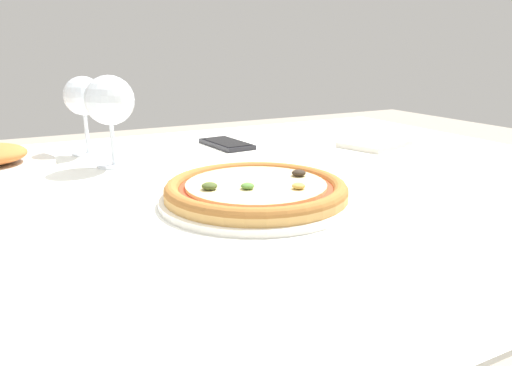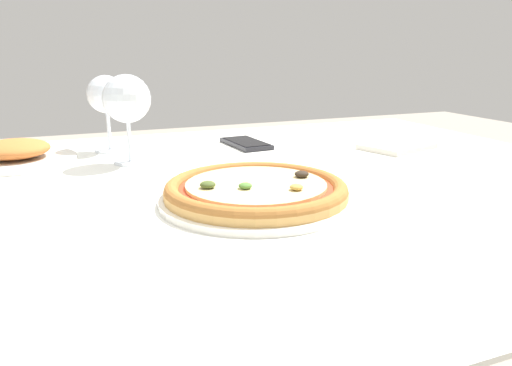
% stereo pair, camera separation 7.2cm
% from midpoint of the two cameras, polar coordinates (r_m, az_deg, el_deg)
% --- Properties ---
extents(dining_table, '(1.31, 1.05, 0.73)m').
position_cam_midpoint_polar(dining_table, '(0.88, 3.58, -4.82)').
color(dining_table, '#997047').
rests_on(dining_table, ground_plane).
extents(pizza_plate, '(0.28, 0.28, 0.04)m').
position_cam_midpoint_polar(pizza_plate, '(0.73, 2.85, -1.01)').
color(pizza_plate, white).
rests_on(pizza_plate, dining_table).
extents(wine_glass_far_left, '(0.09, 0.09, 0.17)m').
position_cam_midpoint_polar(wine_glass_far_left, '(0.98, -12.51, 9.20)').
color(wine_glass_far_left, silver).
rests_on(wine_glass_far_left, dining_table).
extents(wine_glass_far_right, '(0.08, 0.08, 0.16)m').
position_cam_midpoint_polar(wine_glass_far_right, '(1.10, -14.96, 9.52)').
color(wine_glass_far_right, silver).
rests_on(wine_glass_far_right, dining_table).
extents(cell_phone, '(0.08, 0.15, 0.01)m').
position_cam_midpoint_polar(cell_phone, '(1.14, 0.64, 4.54)').
color(cell_phone, '#232328').
rests_on(cell_phone, dining_table).
extents(side_plate, '(0.23, 0.23, 0.05)m').
position_cam_midpoint_polar(side_plate, '(1.06, -24.13, 3.01)').
color(side_plate, white).
rests_on(side_plate, dining_table).
extents(napkin_folded, '(0.18, 0.15, 0.01)m').
position_cam_midpoint_polar(napkin_folded, '(1.16, 17.54, 4.02)').
color(napkin_folded, silver).
rests_on(napkin_folded, dining_table).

